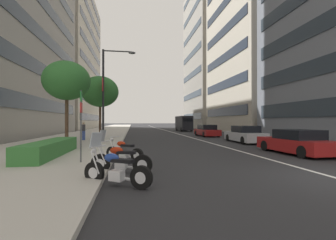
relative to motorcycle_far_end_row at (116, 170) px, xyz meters
name	(u,v)px	position (x,y,z in m)	size (l,w,h in m)	color
sidewalk_right_plaza	(99,133)	(29.78, 4.58, -0.36)	(160.00, 8.41, 0.15)	#B2ADA3
lane_centre_stripe	(168,131)	(34.78, -6.79, -0.43)	(110.00, 0.16, 0.01)	silver
motorcycle_far_end_row	(116,170)	(0.00, 0.00, 0.00)	(1.21, 1.91, 1.47)	black
motorcycle_by_sign_pole	(120,161)	(1.52, -0.05, 0.01)	(0.83, 2.09, 1.49)	black
motorcycle_nearest_camera	(124,152)	(4.03, -0.07, -0.03)	(1.40, 1.69, 1.09)	black
car_approaching_light	(296,143)	(4.97, -9.32, 0.18)	(4.57, 2.10, 1.33)	maroon
car_far_down_avenue	(245,135)	(11.80, -9.79, 0.21)	(4.66, 1.96, 1.41)	#B7B7BC
car_following_behind	(207,131)	(20.20, -9.22, 0.20)	(4.71, 1.97, 1.37)	maroon
delivery_van_ahead	(184,123)	(35.19, -9.74, 1.02)	(5.95, 2.14, 2.73)	black
parking_sign_by_curb	(81,117)	(3.16, 1.58, 1.51)	(0.32, 0.06, 2.88)	#47494C
street_lamp_with_banners	(108,85)	(13.37, 1.55, 4.39)	(1.26, 2.76, 7.63)	#232326
clipped_hedge_bed	(50,148)	(5.29, 3.43, 0.06)	(5.67, 1.10, 0.70)	#337033
street_tree_mid_sidewalk	(67,81)	(9.42, 3.79, 3.98)	(2.98, 2.98, 5.56)	#473323
street_tree_near_plaza_corner	(100,92)	(15.41, 2.49, 4.06)	(3.31, 3.31, 5.76)	#473323
pedestrian_on_plaza	(84,131)	(14.65, 3.78, 0.50)	(0.43, 0.31, 1.57)	#33478C
office_tower_far_left_down_avenue	(278,12)	(31.46, -26.18, 20.99)	(18.90, 20.58, 42.86)	beige
office_tower_near_left	(217,57)	(53.68, -23.06, 18.75)	(20.17, 14.33, 38.37)	gray
office_tower_behind_plaza	(50,59)	(54.59, 19.83, 16.78)	(30.46, 20.18, 34.43)	beige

